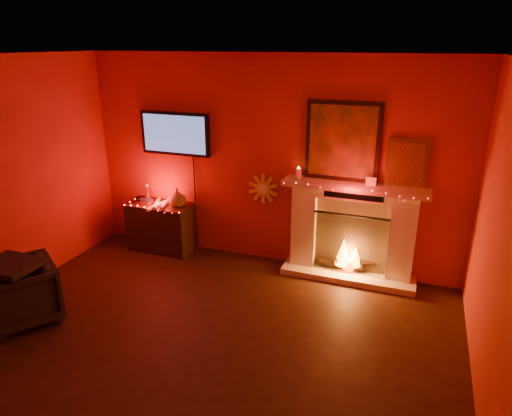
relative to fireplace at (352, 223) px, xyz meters
The scene contains 6 objects.
room 2.72m from the fireplace, 115.53° to the right, with size 5.00×5.00×5.00m.
fireplace is the anchor object (origin of this frame).
tv 2.61m from the fireplace, behind, with size 1.00×0.07×1.24m.
sunburst_clock 1.23m from the fireplace, behind, with size 0.40×0.03×0.40m.
console_table 2.66m from the fireplace, behind, with size 0.90×0.56×0.94m.
armchair 3.82m from the fireplace, 144.50° to the right, with size 0.69×0.71×0.65m, color black.
Camera 1 is at (1.83, -2.89, 2.82)m, focal length 32.00 mm.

